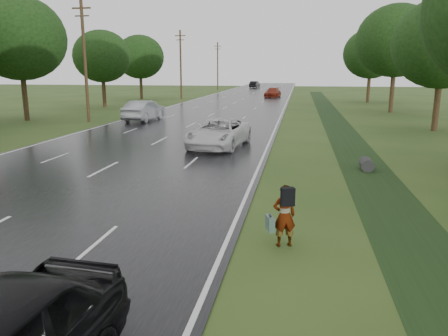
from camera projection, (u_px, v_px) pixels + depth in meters
name	position (u px, v px, depth m)	size (l,w,h in m)	color
road	(231.00, 105.00, 54.94)	(14.00, 180.00, 0.04)	black
edge_stripe_east	(285.00, 105.00, 53.82)	(0.12, 180.00, 0.01)	silver
edge_stripe_west	(179.00, 104.00, 56.05)	(0.12, 180.00, 0.01)	silver
center_line	(231.00, 104.00, 54.93)	(0.12, 180.00, 0.01)	silver
drainage_ditch	(346.00, 139.00, 27.76)	(2.20, 120.00, 0.56)	black
utility_pole_mid	(85.00, 59.00, 36.09)	(1.60, 0.26, 10.00)	#372216
utility_pole_far	(181.00, 64.00, 64.93)	(1.60, 0.26, 10.00)	#372216
utility_pole_distant	(218.00, 65.00, 93.76)	(1.60, 0.26, 10.00)	#372216
tree_east_c	(443.00, 43.00, 30.39)	(7.00, 7.00, 9.29)	#372216
tree_east_d	(396.00, 41.00, 43.69)	(8.00, 8.00, 10.76)	#372216
tree_east_f	(371.00, 54.00, 57.37)	(7.20, 7.20, 9.62)	#372216
tree_west_c	(19.00, 38.00, 36.67)	(7.80, 7.80, 10.43)	#372216
tree_west_d	(102.00, 56.00, 50.24)	(6.60, 6.60, 8.80)	#372216
tree_west_f	(140.00, 57.00, 63.72)	(7.00, 7.00, 9.29)	#372216
pedestrian	(284.00, 215.00, 10.87)	(0.83, 0.64, 1.60)	#A5998C
white_pickup	(219.00, 133.00, 24.78)	(2.64, 5.73, 1.59)	silver
silver_sedan	(144.00, 111.00, 37.48)	(1.83, 5.26, 1.73)	#95999D
far_car_red	(273.00, 92.00, 69.50)	(2.05, 5.04, 1.46)	maroon
far_car_dark	(255.00, 85.00, 104.52)	(1.66, 4.75, 1.56)	black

